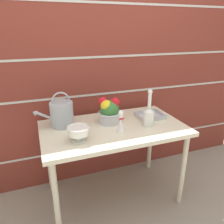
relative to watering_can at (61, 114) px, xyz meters
The scene contains 9 objects.
ground_plane 0.96m from the watering_can, 22.03° to the right, with size 12.00×12.00×0.00m, color gray.
brick_wall 0.55m from the watering_can, 33.71° to the left, with size 3.60×0.08×2.20m.
patio_table 0.48m from the watering_can, 22.03° to the right, with size 1.22×0.71×0.74m.
watering_can is the anchor object (origin of this frame).
crystal_pedestal_bowl 0.33m from the watering_can, 76.53° to the right, with size 0.17×0.17×0.12m.
flower_planter 0.41m from the watering_can, ahead, with size 0.21×0.21×0.23m.
glass_decanter 0.74m from the watering_can, 19.69° to the right, with size 0.09×0.09×0.32m.
figurine_vase 0.52m from the watering_can, 33.32° to the right, with size 0.07×0.07×0.19m.
wire_tray 0.82m from the watering_can, ahead, with size 0.24×0.20×0.04m.
Camera 1 is at (-0.60, -1.60, 1.53)m, focal length 35.00 mm.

